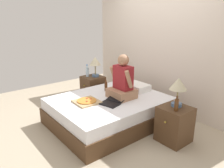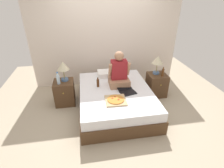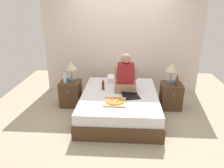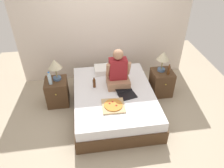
{
  "view_description": "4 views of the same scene",
  "coord_description": "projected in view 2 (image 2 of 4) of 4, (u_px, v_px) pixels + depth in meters",
  "views": [
    {
      "loc": [
        2.89,
        -2.25,
        1.89
      ],
      "look_at": [
        0.03,
        0.04,
        0.74
      ],
      "focal_mm": 35.0,
      "sensor_mm": 36.0,
      "label": 1
    },
    {
      "loc": [
        -0.62,
        -3.21,
        2.38
      ],
      "look_at": [
        -0.1,
        -0.12,
        0.69
      ],
      "focal_mm": 28.0,
      "sensor_mm": 36.0,
      "label": 2
    },
    {
      "loc": [
        0.1,
        -4.09,
        2.25
      ],
      "look_at": [
        -0.14,
        -0.24,
        0.77
      ],
      "focal_mm": 35.0,
      "sensor_mm": 36.0,
      "label": 3
    },
    {
      "loc": [
        -0.53,
        -3.28,
        3.09
      ],
      "look_at": [
        -0.04,
        -0.07,
        0.71
      ],
      "focal_mm": 35.0,
      "sensor_mm": 36.0,
      "label": 4
    }
  ],
  "objects": [
    {
      "name": "pizza_box",
      "position": [
        116.0,
        100.0,
        3.39
      ],
      "size": [
        0.41,
        0.41,
        0.05
      ],
      "color": "tan",
      "rests_on": "bed"
    },
    {
      "name": "wall_back",
      "position": [
        106.0,
        39.0,
        4.59
      ],
      "size": [
        3.89,
        0.12,
        2.5
      ],
      "primitive_type": "cube",
      "color": "beige",
      "rests_on": "ground"
    },
    {
      "name": "water_bottle",
      "position": [
        58.0,
        79.0,
        3.77
      ],
      "size": [
        0.07,
        0.07,
        0.28
      ],
      "color": "silver",
      "rests_on": "nightstand_left"
    },
    {
      "name": "nightstand_left",
      "position": [
        65.0,
        92.0,
        4.05
      ],
      "size": [
        0.44,
        0.47,
        0.57
      ],
      "color": "#4C331E",
      "rests_on": "ground"
    },
    {
      "name": "lamp_on_right_nightstand",
      "position": [
        158.0,
        61.0,
        4.13
      ],
      "size": [
        0.26,
        0.26,
        0.45
      ],
      "color": "#4C6B93",
      "rests_on": "nightstand_right"
    },
    {
      "name": "nightstand_right",
      "position": [
        156.0,
        85.0,
        4.38
      ],
      "size": [
        0.44,
        0.47,
        0.57
      ],
      "color": "#4C331E",
      "rests_on": "ground"
    },
    {
      "name": "person_seated",
      "position": [
        119.0,
        73.0,
        3.84
      ],
      "size": [
        0.47,
        0.4,
        0.78
      ],
      "color": "#A37556",
      "rests_on": "bed"
    },
    {
      "name": "laptop",
      "position": [
        127.0,
        91.0,
        3.7
      ],
      "size": [
        0.41,
        0.48,
        0.07
      ],
      "color": "black",
      "rests_on": "bed"
    },
    {
      "name": "ground_plane",
      "position": [
        115.0,
        108.0,
        4.0
      ],
      "size": [
        5.89,
        5.89,
        0.0
      ],
      "primitive_type": "plane",
      "color": "tan"
    },
    {
      "name": "bed",
      "position": [
        115.0,
        99.0,
        3.89
      ],
      "size": [
        1.57,
        2.0,
        0.48
      ],
      "color": "#4C331E",
      "rests_on": "ground"
    },
    {
      "name": "lamp_on_left_nightstand",
      "position": [
        63.0,
        67.0,
        3.81
      ],
      "size": [
        0.26,
        0.26,
        0.45
      ],
      "color": "#4C6B93",
      "rests_on": "nightstand_left"
    },
    {
      "name": "pillow",
      "position": [
        108.0,
        73.0,
        4.36
      ],
      "size": [
        0.52,
        0.34,
        0.12
      ],
      "primitive_type": "cube",
      "color": "white",
      "rests_on": "bed"
    },
    {
      "name": "beer_bottle_on_bed",
      "position": [
        98.0,
        83.0,
        3.85
      ],
      "size": [
        0.06,
        0.06,
        0.22
      ],
      "color": "#4C2811",
      "rests_on": "bed"
    },
    {
      "name": "beer_bottle",
      "position": [
        163.0,
        72.0,
        4.12
      ],
      "size": [
        0.06,
        0.06,
        0.23
      ],
      "color": "#512D14",
      "rests_on": "nightstand_right"
    }
  ]
}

